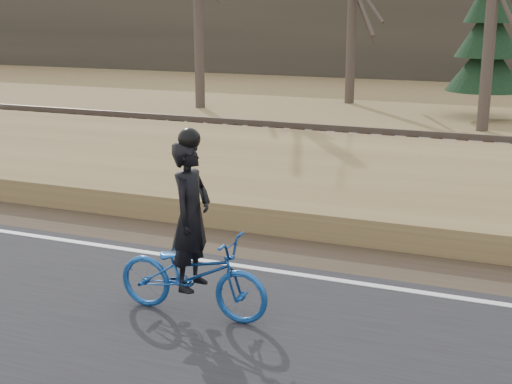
% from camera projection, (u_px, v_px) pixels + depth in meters
% --- Properties ---
extents(cyclist, '(1.94, 0.68, 2.28)m').
position_uv_depth(cyclist, '(192.00, 258.00, 8.44)').
color(cyclist, navy).
rests_on(cyclist, road).
extents(bare_tree_near_left, '(0.36, 0.36, 7.56)m').
position_uv_depth(bare_tree_near_left, '(492.00, 2.00, 20.65)').
color(bare_tree_near_left, '#483D34').
rests_on(bare_tree_near_left, ground).
extents(conifer, '(2.60, 2.60, 6.02)m').
position_uv_depth(conifer, '(489.00, 32.00, 23.41)').
color(conifer, '#483D34').
rests_on(conifer, ground).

